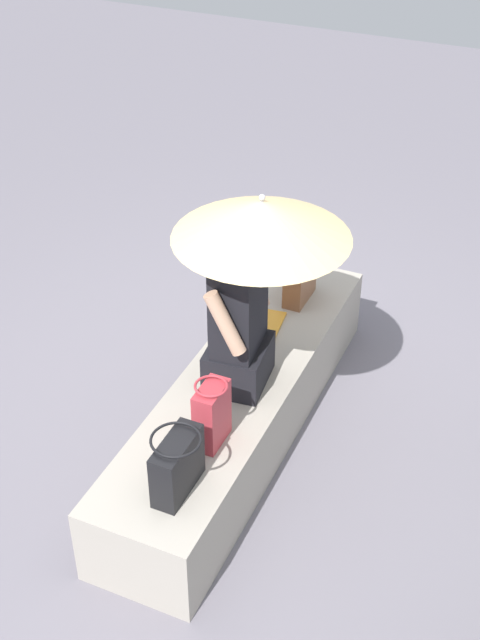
# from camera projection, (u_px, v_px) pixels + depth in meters

# --- Properties ---
(ground_plane) EXTENTS (14.00, 14.00, 0.00)m
(ground_plane) POSITION_uv_depth(u_px,v_px,m) (241.00, 434.00, 4.57)
(ground_plane) COLOR slate
(stone_bench) EXTENTS (2.31, 0.55, 0.41)m
(stone_bench) POSITION_uv_depth(u_px,v_px,m) (241.00, 404.00, 4.46)
(stone_bench) COLOR #A8A093
(stone_bench) RESTS_ON ground
(person_seated) EXTENTS (0.49, 0.32, 0.90)m
(person_seated) POSITION_uv_depth(u_px,v_px,m) (239.00, 317.00, 4.07)
(person_seated) COLOR black
(person_seated) RESTS_ON stone_bench
(parasol) EXTENTS (0.82, 0.82, 1.01)m
(parasol) POSITION_uv_depth(u_px,v_px,m) (262.00, 219.00, 3.82)
(parasol) COLOR #B7B7BC
(parasol) RESTS_ON stone_bench
(handbag_black) EXTENTS (0.20, 0.15, 0.33)m
(handbag_black) POSITION_uv_depth(u_px,v_px,m) (212.00, 414.00, 3.85)
(handbag_black) COLOR #B2333D
(handbag_black) RESTS_ON stone_bench
(tote_bag_canvas) EXTENTS (0.30, 0.22, 0.29)m
(tote_bag_canvas) POSITION_uv_depth(u_px,v_px,m) (177.00, 464.00, 3.61)
(tote_bag_canvas) COLOR black
(tote_bag_canvas) RESTS_ON stone_bench
(shoulder_bag_spare) EXTENTS (0.26, 0.20, 0.28)m
(shoulder_bag_spare) POSITION_uv_depth(u_px,v_px,m) (300.00, 278.00, 4.81)
(shoulder_bag_spare) COLOR brown
(shoulder_bag_spare) RESTS_ON stone_bench
(magazine) EXTENTS (0.30, 0.23, 0.01)m
(magazine) POSITION_uv_depth(u_px,v_px,m) (263.00, 324.00, 4.68)
(magazine) COLOR gold
(magazine) RESTS_ON stone_bench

